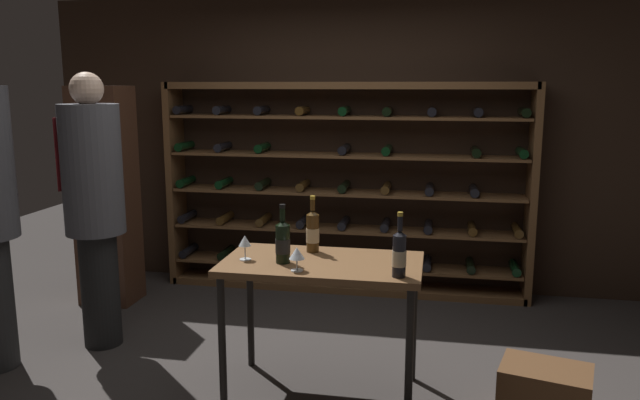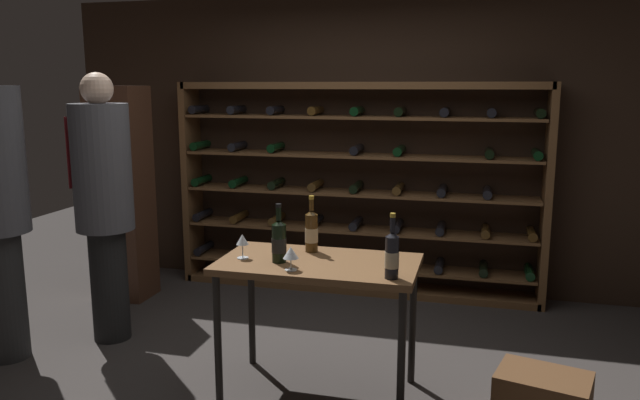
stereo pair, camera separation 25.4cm
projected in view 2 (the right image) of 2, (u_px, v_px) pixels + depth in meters
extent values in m
plane|color=#383330|center=(303.00, 378.00, 3.90)|extent=(9.95, 9.95, 0.00)
cube|color=#332319|center=(364.00, 144.00, 5.53)|extent=(5.58, 0.10, 2.61)
cube|color=brown|center=(192.00, 182.00, 5.80)|extent=(0.06, 0.32, 1.86)
cube|color=brown|center=(547.00, 197.00, 5.01)|extent=(0.06, 0.32, 1.86)
cube|color=brown|center=(358.00, 85.00, 5.24)|extent=(3.17, 0.32, 0.06)
cube|color=brown|center=(355.00, 286.00, 5.57)|extent=(3.17, 0.32, 0.06)
cube|color=brown|center=(356.00, 265.00, 5.53)|extent=(3.09, 0.32, 0.02)
cylinder|color=black|center=(204.00, 248.00, 5.90)|extent=(0.08, 0.30, 0.08)
cylinder|color=black|center=(240.00, 251.00, 5.80)|extent=(0.08, 0.30, 0.08)
cylinder|color=black|center=(277.00, 254.00, 5.71)|extent=(0.08, 0.30, 0.08)
cylinder|color=#4C3314|center=(316.00, 256.00, 5.62)|extent=(0.08, 0.30, 0.08)
cylinder|color=black|center=(356.00, 259.00, 5.52)|extent=(0.08, 0.30, 0.08)
cylinder|color=black|center=(397.00, 262.00, 5.43)|extent=(0.08, 0.30, 0.08)
cylinder|color=black|center=(439.00, 265.00, 5.34)|extent=(0.08, 0.30, 0.08)
cylinder|color=black|center=(483.00, 269.00, 5.25)|extent=(0.08, 0.30, 0.08)
cylinder|color=black|center=(529.00, 272.00, 5.15)|extent=(0.08, 0.30, 0.08)
cube|color=brown|center=(356.00, 229.00, 5.47)|extent=(3.09, 0.32, 0.02)
cylinder|color=black|center=(203.00, 215.00, 5.83)|extent=(0.08, 0.30, 0.08)
cylinder|color=#4C3314|center=(239.00, 217.00, 5.74)|extent=(0.08, 0.30, 0.08)
cylinder|color=#4C3314|center=(277.00, 219.00, 5.65)|extent=(0.08, 0.30, 0.08)
cylinder|color=black|center=(316.00, 221.00, 5.56)|extent=(0.08, 0.30, 0.08)
cylinder|color=black|center=(356.00, 223.00, 5.46)|extent=(0.08, 0.30, 0.08)
cylinder|color=black|center=(398.00, 226.00, 5.37)|extent=(0.08, 0.30, 0.08)
cylinder|color=black|center=(441.00, 228.00, 5.28)|extent=(0.08, 0.30, 0.08)
cylinder|color=#4C3314|center=(485.00, 231.00, 5.18)|extent=(0.08, 0.30, 0.08)
cylinder|color=#4C3314|center=(532.00, 234.00, 5.09)|extent=(0.08, 0.30, 0.08)
cube|color=brown|center=(356.00, 193.00, 5.41)|extent=(3.09, 0.32, 0.02)
cylinder|color=black|center=(202.00, 180.00, 5.77)|extent=(0.08, 0.30, 0.08)
cylinder|color=black|center=(238.00, 182.00, 5.68)|extent=(0.08, 0.30, 0.08)
cylinder|color=black|center=(276.00, 183.00, 5.59)|extent=(0.08, 0.30, 0.08)
cylinder|color=#4C3314|center=(316.00, 185.00, 5.49)|extent=(0.08, 0.30, 0.08)
cylinder|color=black|center=(356.00, 187.00, 5.40)|extent=(0.08, 0.30, 0.08)
cylinder|color=#4C3314|center=(399.00, 189.00, 5.31)|extent=(0.08, 0.30, 0.08)
cylinder|color=black|center=(442.00, 190.00, 5.22)|extent=(0.08, 0.30, 0.08)
cylinder|color=black|center=(487.00, 192.00, 5.12)|extent=(0.08, 0.30, 0.08)
cube|color=brown|center=(357.00, 156.00, 5.35)|extent=(3.09, 0.32, 0.02)
cylinder|color=black|center=(200.00, 145.00, 5.71)|extent=(0.08, 0.30, 0.08)
cylinder|color=black|center=(238.00, 146.00, 5.62)|extent=(0.08, 0.30, 0.08)
cylinder|color=black|center=(276.00, 147.00, 5.53)|extent=(0.08, 0.30, 0.08)
cylinder|color=black|center=(357.00, 149.00, 5.34)|extent=(0.08, 0.30, 0.08)
cylinder|color=black|center=(400.00, 150.00, 5.25)|extent=(0.08, 0.30, 0.08)
cylinder|color=black|center=(489.00, 153.00, 5.06)|extent=(0.08, 0.30, 0.08)
cylinder|color=black|center=(537.00, 154.00, 4.97)|extent=(0.08, 0.30, 0.08)
cube|color=brown|center=(357.00, 117.00, 5.29)|extent=(3.09, 0.32, 0.02)
cylinder|color=black|center=(199.00, 109.00, 5.65)|extent=(0.08, 0.30, 0.08)
cylinder|color=black|center=(237.00, 110.00, 5.56)|extent=(0.08, 0.30, 0.08)
cylinder|color=black|center=(276.00, 110.00, 5.46)|extent=(0.08, 0.30, 0.08)
cylinder|color=#4C3314|center=(316.00, 110.00, 5.37)|extent=(0.08, 0.30, 0.08)
cylinder|color=black|center=(357.00, 111.00, 5.28)|extent=(0.08, 0.30, 0.08)
cylinder|color=black|center=(400.00, 111.00, 5.19)|extent=(0.08, 0.30, 0.08)
cylinder|color=black|center=(445.00, 112.00, 5.09)|extent=(0.08, 0.30, 0.08)
cylinder|color=black|center=(491.00, 112.00, 5.00)|extent=(0.08, 0.30, 0.08)
cylinder|color=black|center=(540.00, 113.00, 4.91)|extent=(0.08, 0.30, 0.08)
cube|color=brown|center=(318.00, 264.00, 3.57)|extent=(1.16, 0.64, 0.04)
cylinder|color=black|center=(218.00, 340.00, 3.52)|extent=(0.04, 0.04, 0.78)
cylinder|color=black|center=(401.00, 360.00, 3.26)|extent=(0.04, 0.04, 0.78)
cylinder|color=black|center=(252.00, 307.00, 4.04)|extent=(0.04, 0.04, 0.78)
cylinder|color=black|center=(412.00, 323.00, 3.77)|extent=(0.04, 0.04, 0.78)
cylinder|color=#282828|center=(4.00, 296.00, 4.12)|extent=(0.28, 0.28, 0.88)
cylinder|color=black|center=(110.00, 284.00, 4.44)|extent=(0.26, 0.26, 0.82)
cylinder|color=#4C4C51|center=(102.00, 168.00, 4.29)|extent=(0.40, 0.40, 0.89)
sphere|color=beige|center=(97.00, 89.00, 4.18)|extent=(0.22, 0.22, 0.22)
cube|color=maroon|center=(70.00, 153.00, 4.24)|extent=(0.03, 0.05, 0.50)
cube|color=brown|center=(542.00, 400.00, 3.34)|extent=(0.55, 0.45, 0.29)
cube|color=#4C2D1E|center=(122.00, 194.00, 5.26)|extent=(0.44, 0.36, 1.82)
cylinder|color=#4C3314|center=(312.00, 233.00, 3.75)|extent=(0.08, 0.08, 0.23)
cone|color=#4C3314|center=(311.00, 213.00, 3.72)|extent=(0.08, 0.08, 0.03)
cylinder|color=#4C3314|center=(311.00, 205.00, 3.72)|extent=(0.03, 0.03, 0.07)
cylinder|color=#B7932D|center=(311.00, 198.00, 3.71)|extent=(0.03, 0.03, 0.02)
cylinder|color=#C6B28C|center=(312.00, 235.00, 3.75)|extent=(0.08, 0.08, 0.09)
cylinder|color=black|center=(279.00, 243.00, 3.53)|extent=(0.08, 0.08, 0.22)
cone|color=black|center=(279.00, 223.00, 3.51)|extent=(0.08, 0.08, 0.03)
cylinder|color=black|center=(279.00, 214.00, 3.50)|extent=(0.03, 0.03, 0.08)
cylinder|color=black|center=(279.00, 206.00, 3.49)|extent=(0.03, 0.03, 0.02)
cylinder|color=black|center=(279.00, 245.00, 3.53)|extent=(0.09, 0.09, 0.08)
cylinder|color=black|center=(392.00, 258.00, 3.23)|extent=(0.07, 0.07, 0.23)
cone|color=black|center=(392.00, 234.00, 3.21)|extent=(0.07, 0.07, 0.03)
cylinder|color=black|center=(393.00, 225.00, 3.20)|extent=(0.03, 0.03, 0.08)
cylinder|color=#B7932D|center=(393.00, 215.00, 3.19)|extent=(0.03, 0.03, 0.02)
cylinder|color=#C6B28C|center=(392.00, 260.00, 3.23)|extent=(0.08, 0.08, 0.09)
cylinder|color=silver|center=(243.00, 258.00, 3.62)|extent=(0.07, 0.07, 0.00)
cylinder|color=silver|center=(243.00, 251.00, 3.61)|extent=(0.01, 0.01, 0.08)
cone|color=silver|center=(242.00, 239.00, 3.60)|extent=(0.07, 0.07, 0.06)
cylinder|color=#590A14|center=(242.00, 242.00, 3.60)|extent=(0.04, 0.04, 0.02)
cylinder|color=silver|center=(291.00, 270.00, 3.39)|extent=(0.07, 0.07, 0.00)
cylinder|color=silver|center=(291.00, 264.00, 3.38)|extent=(0.01, 0.01, 0.06)
cone|color=silver|center=(291.00, 253.00, 3.37)|extent=(0.09, 0.09, 0.07)
cylinder|color=#590A14|center=(291.00, 255.00, 3.37)|extent=(0.05, 0.05, 0.02)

